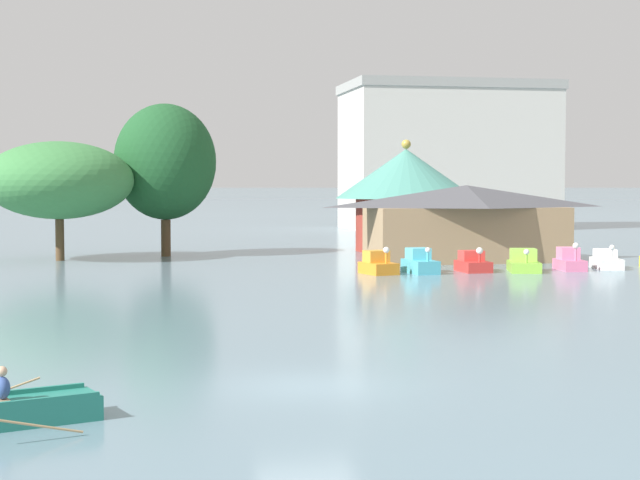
# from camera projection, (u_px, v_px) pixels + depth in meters

# --- Properties ---
(ground_plane) EXTENTS (2000.00, 2000.00, 0.00)m
(ground_plane) POSITION_uv_depth(u_px,v_px,m) (307.00, 387.00, 24.97)
(ground_plane) COLOR slate
(rowboat_with_rower) EXTENTS (3.65, 3.82, 1.27)m
(rowboat_with_rower) POSITION_uv_depth(u_px,v_px,m) (15.00, 411.00, 21.05)
(rowboat_with_rower) COLOR #237A6B
(rowboat_with_rower) RESTS_ON ground
(pedal_boat_orange) EXTENTS (1.97, 2.50, 1.57)m
(pedal_boat_orange) POSITION_uv_depth(u_px,v_px,m) (378.00, 265.00, 55.78)
(pedal_boat_orange) COLOR orange
(pedal_boat_orange) RESTS_ON ground
(pedal_boat_cyan) EXTENTS (1.60, 2.79, 1.53)m
(pedal_boat_cyan) POSITION_uv_depth(u_px,v_px,m) (420.00, 263.00, 56.33)
(pedal_boat_cyan) COLOR #4CB7CC
(pedal_boat_cyan) RESTS_ON ground
(pedal_boat_red) EXTENTS (1.60, 2.36, 1.46)m
(pedal_boat_red) POSITION_uv_depth(u_px,v_px,m) (473.00, 263.00, 57.23)
(pedal_boat_red) COLOR red
(pedal_boat_red) RESTS_ON ground
(pedal_boat_lime) EXTENTS (2.40, 3.21, 1.38)m
(pedal_boat_lime) POSITION_uv_depth(u_px,v_px,m) (524.00, 263.00, 57.32)
(pedal_boat_lime) COLOR #8CCC3F
(pedal_boat_lime) RESTS_ON ground
(pedal_boat_pink) EXTENTS (1.58, 2.63, 1.67)m
(pedal_boat_pink) POSITION_uv_depth(u_px,v_px,m) (569.00, 261.00, 58.29)
(pedal_boat_pink) COLOR pink
(pedal_boat_pink) RESTS_ON ground
(pedal_boat_white) EXTENTS (1.91, 3.03, 1.49)m
(pedal_boat_white) POSITION_uv_depth(u_px,v_px,m) (606.00, 261.00, 59.27)
(pedal_boat_white) COLOR white
(pedal_boat_white) RESTS_ON ground
(boathouse) EXTENTS (13.54, 6.15, 4.94)m
(boathouse) POSITION_uv_depth(u_px,v_px,m) (466.00, 221.00, 64.76)
(boathouse) COLOR #9E7F5B
(boathouse) RESTS_ON ground
(green_roof_pavilion) EXTENTS (10.54, 10.54, 8.31)m
(green_roof_pavilion) POSITION_uv_depth(u_px,v_px,m) (406.00, 192.00, 74.54)
(green_roof_pavilion) COLOR #993328
(green_roof_pavilion) RESTS_ON ground
(shoreline_tree_tall_left) EXTENTS (9.68, 9.68, 7.80)m
(shoreline_tree_tall_left) POSITION_uv_depth(u_px,v_px,m) (59.00, 180.00, 65.06)
(shoreline_tree_tall_left) COLOR brown
(shoreline_tree_tall_left) RESTS_ON ground
(shoreline_tree_mid) EXTENTS (7.02, 7.02, 10.54)m
(shoreline_tree_mid) POSITION_uv_depth(u_px,v_px,m) (165.00, 162.00, 68.85)
(shoreline_tree_mid) COLOR brown
(shoreline_tree_mid) RESTS_ON ground
(background_building_block) EXTENTS (22.61, 13.05, 16.10)m
(background_building_block) POSITION_uv_depth(u_px,v_px,m) (447.00, 156.00, 110.82)
(background_building_block) COLOR beige
(background_building_block) RESTS_ON ground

